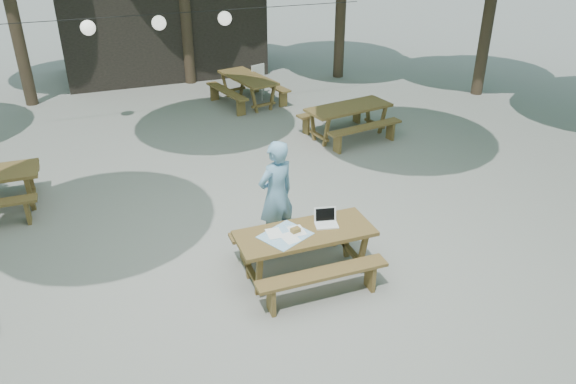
# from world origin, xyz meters

# --- Properties ---
(ground) EXTENTS (80.00, 80.00, 0.00)m
(ground) POSITION_xyz_m (0.00, 0.00, 0.00)
(ground) COLOR slate
(ground) RESTS_ON ground
(pavilion) EXTENTS (6.00, 3.00, 2.80)m
(pavilion) POSITION_xyz_m (0.50, 10.50, 1.40)
(pavilion) COLOR black
(pavilion) RESTS_ON ground
(main_picnic_table) EXTENTS (2.00, 1.58, 0.75)m
(main_picnic_table) POSITION_xyz_m (0.54, -1.41, 0.39)
(main_picnic_table) COLOR brown
(main_picnic_table) RESTS_ON ground
(picnic_table_ne) EXTENTS (2.14, 1.88, 0.75)m
(picnic_table_ne) POSITION_xyz_m (3.55, 3.32, 0.39)
(picnic_table_ne) COLOR brown
(picnic_table_ne) RESTS_ON ground
(picnic_table_far_e) EXTENTS (1.97, 2.21, 0.75)m
(picnic_table_far_e) POSITION_xyz_m (2.08, 6.49, 0.39)
(picnic_table_far_e) COLOR brown
(picnic_table_far_e) RESTS_ON ground
(woman) EXTENTS (0.77, 0.63, 1.82)m
(woman) POSITION_xyz_m (0.42, -0.50, 0.91)
(woman) COLOR #699BC0
(woman) RESTS_ON ground
(plastic_chair) EXTENTS (0.57, 0.57, 0.90)m
(plastic_chair) POSITION_xyz_m (2.60, 6.84, 0.26)
(plastic_chair) COLOR silver
(plastic_chair) RESTS_ON ground
(laptop) EXTENTS (0.38, 0.32, 0.24)m
(laptop) POSITION_xyz_m (0.90, -1.32, 0.81)
(laptop) COLOR white
(laptop) RESTS_ON main_picnic_table
(tabletop_clutter) EXTENTS (0.83, 0.78, 0.08)m
(tabletop_clutter) POSITION_xyz_m (0.26, -1.41, 0.76)
(tabletop_clutter) COLOR #3B94C9
(tabletop_clutter) RESTS_ON main_picnic_table
(paper_lanterns) EXTENTS (9.00, 0.34, 0.38)m
(paper_lanterns) POSITION_xyz_m (-0.19, 6.00, 2.40)
(paper_lanterns) COLOR black
(paper_lanterns) RESTS_ON ground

